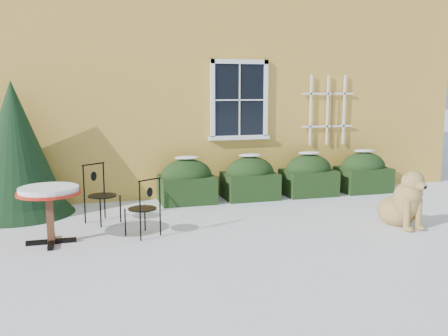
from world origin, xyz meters
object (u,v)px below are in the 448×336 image
object	(u,v)px
evergreen_shrub	(15,161)
patio_chair_far	(100,194)
bistro_table	(49,197)
dog	(404,203)
patio_chair_near	(144,207)

from	to	relation	value
evergreen_shrub	patio_chair_far	xyz separation A→B (m)	(1.38, -0.99, -0.46)
bistro_table	dog	world-z (taller)	dog
dog	evergreen_shrub	bearing A→B (deg)	154.29
bistro_table	patio_chair_near	world-z (taller)	patio_chair_near
patio_chair_far	dog	distance (m)	4.93
patio_chair_near	dog	distance (m)	4.11
evergreen_shrub	dog	distance (m)	6.60
evergreen_shrub	dog	xyz separation A→B (m)	(6.03, -2.62, -0.56)
evergreen_shrub	patio_chair_far	bearing A→B (deg)	-35.67
bistro_table	patio_chair_near	size ratio (longest dim) A/B	1.00
evergreen_shrub	bistro_table	xyz separation A→B (m)	(0.64, -1.99, -0.26)
evergreen_shrub	patio_chair_near	world-z (taller)	evergreen_shrub
bistro_table	patio_chair_near	xyz separation A→B (m)	(1.33, -0.01, -0.24)
evergreen_shrub	patio_chair_near	distance (m)	2.85
patio_chair_far	dog	world-z (taller)	patio_chair_far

